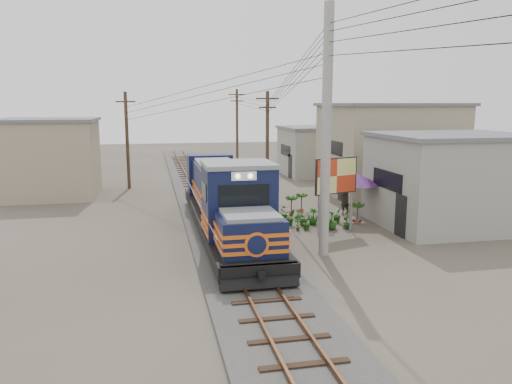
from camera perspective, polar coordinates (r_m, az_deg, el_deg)
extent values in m
plane|color=#473F35|center=(20.59, -2.08, -7.38)|extent=(120.00, 120.00, 0.00)
cube|color=#595651|center=(30.17, -5.33, -1.61)|extent=(3.60, 70.00, 0.16)
cube|color=#51331E|center=(30.08, -6.35, -1.31)|extent=(0.08, 70.00, 0.12)
cube|color=#51331E|center=(30.20, -4.33, -1.24)|extent=(0.08, 70.00, 0.12)
cube|color=black|center=(23.55, -3.47, -3.26)|extent=(2.74, 15.14, 0.52)
cube|color=black|center=(19.12, -1.36, -7.31)|extent=(2.08, 3.03, 0.61)
cube|color=black|center=(28.19, -4.88, -1.64)|extent=(2.08, 3.03, 0.61)
cube|color=#0E1334|center=(17.75, -0.70, -5.03)|extent=(2.25, 2.27, 1.42)
cube|color=#0E1334|center=(19.84, -2.03, -1.17)|extent=(2.69, 2.46, 2.93)
cube|color=slate|center=(19.60, -2.06, 3.17)|extent=(2.74, 2.58, 0.17)
cube|color=black|center=(18.54, -1.38, -0.33)|extent=(1.92, 0.06, 0.76)
cube|color=white|center=(18.42, -1.38, 1.84)|extent=(0.95, 0.06, 0.33)
cube|color=#0E1334|center=(25.61, -4.28, 0.51)|extent=(2.14, 9.27, 2.18)
cube|color=slate|center=(25.45, -4.31, 3.04)|extent=(1.92, 9.27, 0.17)
cube|color=#E15D15|center=(23.44, -3.48, -2.02)|extent=(2.78, 15.14, 0.13)
cube|color=#E15D15|center=(23.38, -3.49, -1.34)|extent=(2.78, 15.14, 0.13)
cube|color=#E15D15|center=(23.32, -3.50, -0.66)|extent=(2.78, 15.14, 0.13)
cylinder|color=#9E9B93|center=(20.09, 8.03, 6.63)|extent=(0.40, 0.40, 10.00)
cylinder|color=#4C3826|center=(34.37, 1.30, 5.63)|extent=(0.24, 0.24, 7.00)
cube|color=#4C3826|center=(34.26, 1.33, 10.63)|extent=(1.60, 0.10, 0.10)
cube|color=#4C3826|center=(34.26, 1.32, 9.63)|extent=(1.20, 0.10, 0.10)
cylinder|color=#4C3826|center=(48.11, -2.18, 7.20)|extent=(0.24, 0.24, 7.50)
cube|color=#4C3826|center=(48.05, -2.20, 11.08)|extent=(1.60, 0.10, 0.10)
cube|color=#4C3826|center=(48.05, -2.20, 10.36)|extent=(1.20, 0.10, 0.10)
cylinder|color=#4C3826|center=(37.49, -14.50, 5.68)|extent=(0.24, 0.24, 7.00)
cube|color=#4C3826|center=(37.40, -14.71, 10.27)|extent=(1.60, 0.10, 0.10)
cube|color=#4C3826|center=(37.40, -14.67, 9.35)|extent=(1.20, 0.10, 0.10)
cube|color=gray|center=(27.11, 21.41, 1.06)|extent=(7.00, 6.00, 4.50)
cube|color=slate|center=(26.87, 21.73, 6.02)|extent=(7.35, 6.30, 0.20)
cube|color=black|center=(25.32, 14.76, 1.35)|extent=(0.05, 3.00, 0.90)
cube|color=gray|center=(35.27, 14.87, 4.59)|extent=(8.00, 7.00, 6.00)
cube|color=slate|center=(35.12, 15.10, 9.63)|extent=(8.40, 7.35, 0.20)
cube|color=black|center=(33.63, 8.73, 5.07)|extent=(0.05, 3.50, 0.90)
cube|color=gray|center=(43.97, 7.20, 4.57)|extent=(6.00, 6.00, 4.00)
cube|color=slate|center=(43.82, 7.26, 7.30)|extent=(6.30, 6.30, 0.20)
cube|color=black|center=(43.06, 3.39, 4.78)|extent=(0.05, 3.00, 0.90)
cube|color=gray|center=(36.17, -22.51, 3.49)|extent=(6.00, 6.00, 5.00)
cube|color=slate|center=(36.00, -22.79, 7.60)|extent=(6.30, 6.30, 0.20)
cube|color=black|center=(36.82, -27.16, 3.64)|extent=(0.05, 3.00, 0.90)
cylinder|color=#99999E|center=(23.59, 7.21, -1.81)|extent=(0.10, 0.10, 2.69)
cylinder|color=#99999E|center=(24.77, 10.82, -1.34)|extent=(0.10, 0.10, 2.69)
cube|color=black|center=(23.92, 9.15, 1.84)|extent=(2.30, 0.82, 1.72)
cube|color=red|center=(23.90, 9.18, 1.83)|extent=(2.18, 0.75, 1.61)
cylinder|color=black|center=(27.06, 11.44, -3.20)|extent=(0.46, 0.46, 0.10)
cylinder|color=#99999E|center=(26.83, 11.52, -0.89)|extent=(0.05, 0.05, 2.32)
cone|color=#4D2062|center=(26.64, 11.60, 1.46)|extent=(2.41, 2.41, 0.58)
imported|color=black|center=(28.54, 10.14, -0.98)|extent=(0.62, 0.47, 1.55)
imported|color=#225117|center=(24.59, 4.80, -3.72)|extent=(0.40, 0.40, 0.65)
imported|color=#225117|center=(24.80, 5.85, -3.48)|extent=(0.53, 0.54, 0.76)
imported|color=#225117|center=(24.80, 7.79, -3.21)|extent=(1.16, 1.10, 1.02)
imported|color=#225117|center=(25.06, 8.68, -3.19)|extent=(0.54, 0.54, 0.94)
imported|color=#225117|center=(25.24, 10.35, -3.02)|extent=(0.66, 0.63, 1.05)
imported|color=#225117|center=(25.58, 3.98, -2.90)|extent=(0.55, 0.48, 0.88)
imported|color=#225117|center=(25.63, 5.48, -3.04)|extent=(0.86, 0.82, 0.75)
imported|color=#225117|center=(25.92, 6.53, -2.79)|extent=(0.61, 0.61, 0.86)
imported|color=#225117|center=(26.15, 7.81, -2.98)|extent=(0.39, 0.38, 0.61)
imported|color=#225117|center=(26.43, 9.30, -2.56)|extent=(0.63, 0.60, 0.89)
imported|color=#225117|center=(26.55, 3.13, -2.54)|extent=(0.83, 0.87, 0.76)
imported|color=#225117|center=(26.65, 4.81, -2.64)|extent=(0.51, 0.51, 0.64)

